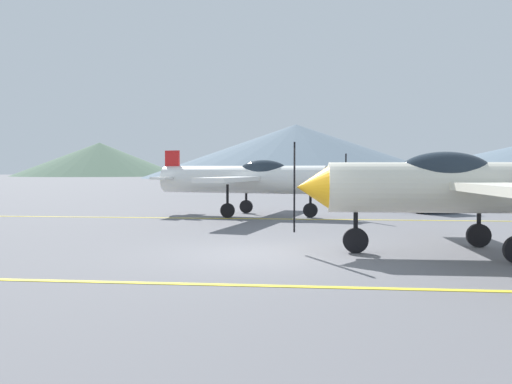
{
  "coord_description": "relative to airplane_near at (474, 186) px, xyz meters",
  "views": [
    {
      "loc": [
        1.09,
        -11.8,
        1.97
      ],
      "look_at": [
        -0.74,
        6.0,
        1.2
      ],
      "focal_mm": 35.75,
      "sensor_mm": 36.0,
      "label": 1
    }
  ],
  "objects": [
    {
      "name": "ground_plane",
      "position": [
        -4.91,
        -0.46,
        -1.61
      ],
      "size": [
        400.0,
        400.0,
        0.0
      ],
      "primitive_type": "plane",
      "color": "slate"
    },
    {
      "name": "apron_line_far",
      "position": [
        -4.91,
        8.14,
        -1.6
      ],
      "size": [
        80.0,
        0.16,
        0.01
      ],
      "primitive_type": "cube",
      "color": "yellow",
      "rests_on": "ground_plane"
    },
    {
      "name": "apron_line_near",
      "position": [
        -4.91,
        -3.72,
        -1.6
      ],
      "size": [
        80.0,
        0.16,
        0.01
      ],
      "primitive_type": "cube",
      "color": "yellow",
      "rests_on": "ground_plane"
    },
    {
      "name": "airplane_mid",
      "position": [
        -6.37,
        9.52,
        0.0
      ],
      "size": [
        8.35,
        9.52,
        2.85
      ],
      "color": "white",
      "rests_on": "ground_plane"
    },
    {
      "name": "airplane_near",
      "position": [
        0.0,
        0.0,
        0.0
      ],
      "size": [
        8.23,
        9.5,
        2.85
      ],
      "color": "silver",
      "rests_on": "ground_plane"
    },
    {
      "name": "hill_left",
      "position": [
        -72.97,
        151.18,
        3.94
      ],
      "size": [
        55.36,
        55.36,
        11.1
      ],
      "primitive_type": "cone",
      "color": "#4C6651",
      "rests_on": "ground_plane"
    },
    {
      "name": "hill_centerleft",
      "position": [
        -7.09,
        121.47,
        5.34
      ],
      "size": [
        79.99,
        79.99,
        13.89
      ],
      "primitive_type": "cone",
      "color": "slate",
      "rests_on": "ground_plane"
    },
    {
      "name": "car_sedan",
      "position": [
        1.33,
        12.83,
        -0.76
      ],
      "size": [
        3.59,
        4.64,
        1.62
      ],
      "color": "#3372BF",
      "rests_on": "ground_plane"
    }
  ]
}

